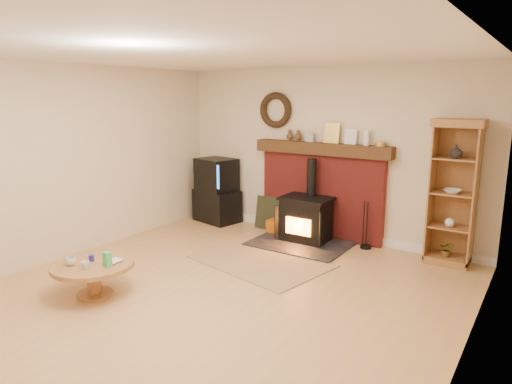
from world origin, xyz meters
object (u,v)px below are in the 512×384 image
Objects in this scene: wood_stove at (305,221)px; coffee_table at (93,269)px; curio_cabinet at (453,193)px; tv_unit at (217,192)px.

coffee_table is (-1.07, -2.97, -0.02)m from wood_stove.
curio_cabinet is at bearing 8.11° from wood_stove.
tv_unit is (-1.84, 0.20, 0.20)m from wood_stove.
wood_stove is 3.16m from coffee_table.
wood_stove is at bearing -6.12° from tv_unit.
coffee_table is at bearing -133.21° from curio_cabinet.
tv_unit is at bearing 173.88° from wood_stove.
coffee_table is (-3.06, -3.26, -0.64)m from curio_cabinet.
tv_unit reaches higher than coffee_table.
wood_stove is at bearing -171.89° from curio_cabinet.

